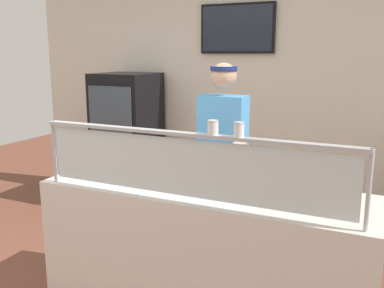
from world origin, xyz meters
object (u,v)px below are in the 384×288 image
at_px(pizza_tray, 178,178).
at_px(drink_fridge, 128,140).
at_px(pepper_flake_shaker, 239,131).
at_px(worker_figure, 223,155).
at_px(parmesan_shaker, 213,128).
at_px(pizza_server, 179,176).

bearing_deg(pizza_tray, drink_fridge, 132.88).
height_order(pepper_flake_shaker, worker_figure, worker_figure).
xyz_separation_m(parmesan_shaker, pepper_flake_shaker, (0.15, 0.00, 0.00)).
bearing_deg(pizza_server, worker_figure, 67.95).
height_order(pizza_tray, parmesan_shaker, parmesan_shaker).
xyz_separation_m(pepper_flake_shaker, drink_fridge, (-2.11, 2.04, -0.62)).
bearing_deg(pizza_tray, worker_figure, 80.63).
bearing_deg(worker_figure, pizza_server, -97.72).
xyz_separation_m(pizza_server, pepper_flake_shaker, (0.57, -0.38, 0.43)).
xyz_separation_m(pizza_tray, pizza_server, (0.02, -0.02, 0.02)).
xyz_separation_m(pizza_tray, parmesan_shaker, (0.43, -0.40, 0.45)).
distance_m(pizza_server, pepper_flake_shaker, 0.80).
xyz_separation_m(pizza_tray, pepper_flake_shaker, (0.58, -0.40, 0.45)).
bearing_deg(parmesan_shaker, worker_figure, 107.99).
distance_m(pizza_tray, pepper_flake_shaker, 0.84).
relative_size(parmesan_shaker, pepper_flake_shaker, 1.00).
distance_m(parmesan_shaker, drink_fridge, 2.89).
bearing_deg(pepper_flake_shaker, drink_fridge, 135.98).
bearing_deg(pizza_tray, pepper_flake_shaker, -34.12).
relative_size(worker_figure, drink_fridge, 1.10).
distance_m(pizza_tray, drink_fridge, 2.25).
xyz_separation_m(pizza_server, parmesan_shaker, (0.41, -0.38, 0.43)).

